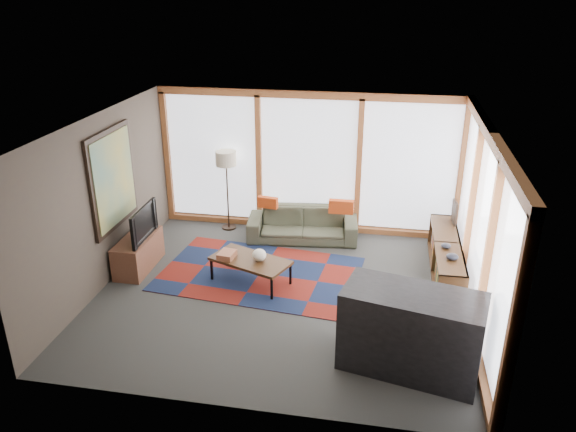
% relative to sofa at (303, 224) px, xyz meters
% --- Properties ---
extents(ground, '(5.50, 5.50, 0.00)m').
position_rel_sofa_xyz_m(ground, '(0.01, -1.95, -0.28)').
color(ground, '#31312E').
rests_on(ground, ground).
extents(room_envelope, '(5.52, 5.02, 2.62)m').
position_rel_sofa_xyz_m(room_envelope, '(0.51, -1.39, 1.26)').
color(room_envelope, '#463B34').
rests_on(room_envelope, ground).
extents(rug, '(3.28, 2.28, 0.01)m').
position_rel_sofa_xyz_m(rug, '(-0.47, -1.43, -0.28)').
color(rug, maroon).
rests_on(rug, ground).
extents(sofa, '(2.02, 0.97, 0.57)m').
position_rel_sofa_xyz_m(sofa, '(0.00, 0.00, 0.00)').
color(sofa, '#3B402E').
rests_on(sofa, ground).
extents(pillow_left, '(0.38, 0.16, 0.20)m').
position_rel_sofa_xyz_m(pillow_left, '(-0.64, -0.00, 0.38)').
color(pillow_left, '#B63C14').
rests_on(pillow_left, sofa).
extents(pillow_right, '(0.43, 0.13, 0.24)m').
position_rel_sofa_xyz_m(pillow_right, '(0.68, -0.02, 0.40)').
color(pillow_right, '#B63C14').
rests_on(pillow_right, sofa).
extents(floor_lamp, '(0.38, 0.38, 1.51)m').
position_rel_sofa_xyz_m(floor_lamp, '(-1.45, 0.23, 0.47)').
color(floor_lamp, black).
rests_on(floor_lamp, ground).
extents(coffee_table, '(1.34, 1.00, 0.40)m').
position_rel_sofa_xyz_m(coffee_table, '(-0.54, -1.71, -0.08)').
color(coffee_table, '#32190E').
rests_on(coffee_table, ground).
extents(book_stack, '(0.27, 0.32, 0.10)m').
position_rel_sofa_xyz_m(book_stack, '(-0.91, -1.72, 0.17)').
color(book_stack, '#9A5839').
rests_on(book_stack, coffee_table).
extents(vase, '(0.24, 0.24, 0.19)m').
position_rel_sofa_xyz_m(vase, '(-0.40, -1.73, 0.21)').
color(vase, white).
rests_on(vase, coffee_table).
extents(bookshelf, '(0.41, 2.27, 0.57)m').
position_rel_sofa_xyz_m(bookshelf, '(2.44, -0.90, -0.00)').
color(bookshelf, '#32190E').
rests_on(bookshelf, ground).
extents(bowl_a, '(0.22, 0.22, 0.09)m').
position_rel_sofa_xyz_m(bowl_a, '(2.46, -1.49, 0.33)').
color(bowl_a, black).
rests_on(bowl_a, bookshelf).
extents(bowl_b, '(0.16, 0.16, 0.08)m').
position_rel_sofa_xyz_m(bowl_b, '(2.40, -1.12, 0.32)').
color(bowl_b, black).
rests_on(bowl_b, bookshelf).
extents(shelf_picture, '(0.07, 0.30, 0.39)m').
position_rel_sofa_xyz_m(shelf_picture, '(2.59, -0.11, 0.48)').
color(shelf_picture, black).
rests_on(shelf_picture, bookshelf).
extents(tv_console, '(0.45, 1.07, 0.54)m').
position_rel_sofa_xyz_m(tv_console, '(-2.46, -1.57, -0.02)').
color(tv_console, brown).
rests_on(tv_console, ground).
extents(television, '(0.14, 0.94, 0.54)m').
position_rel_sofa_xyz_m(television, '(-2.39, -1.57, 0.52)').
color(television, black).
rests_on(television, tv_console).
extents(bar_counter, '(1.75, 1.10, 1.03)m').
position_rel_sofa_xyz_m(bar_counter, '(1.84, -3.39, 0.23)').
color(bar_counter, black).
rests_on(bar_counter, ground).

